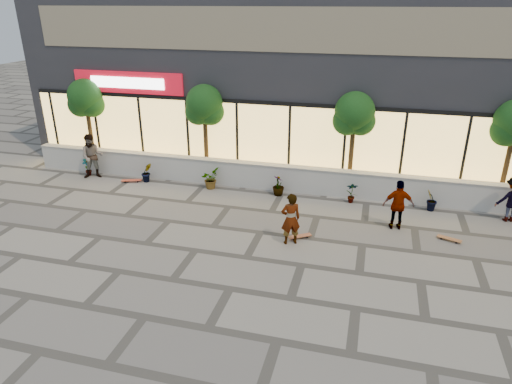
% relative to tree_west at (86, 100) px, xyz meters
% --- Properties ---
extents(ground, '(80.00, 80.00, 0.00)m').
position_rel_tree_west_xyz_m(ground, '(9.00, -7.70, -2.99)').
color(ground, gray).
rests_on(ground, ground).
extents(planter_wall, '(22.00, 0.42, 1.04)m').
position_rel_tree_west_xyz_m(planter_wall, '(9.00, -0.70, -2.46)').
color(planter_wall, beige).
rests_on(planter_wall, ground).
extents(retail_building, '(24.00, 9.17, 8.50)m').
position_rel_tree_west_xyz_m(retail_building, '(9.00, 4.79, 1.26)').
color(retail_building, '#27282D').
rests_on(retail_building, ground).
extents(shrub_a, '(0.43, 0.29, 0.81)m').
position_rel_tree_west_xyz_m(shrub_a, '(0.50, -1.25, -2.58)').
color(shrub_a, '#183E13').
rests_on(shrub_a, ground).
extents(shrub_b, '(0.57, 0.57, 0.81)m').
position_rel_tree_west_xyz_m(shrub_b, '(3.30, -1.25, -2.58)').
color(shrub_b, '#183E13').
rests_on(shrub_b, ground).
extents(shrub_c, '(0.68, 0.77, 0.81)m').
position_rel_tree_west_xyz_m(shrub_c, '(6.10, -1.25, -2.58)').
color(shrub_c, '#183E13').
rests_on(shrub_c, ground).
extents(shrub_d, '(0.64, 0.64, 0.81)m').
position_rel_tree_west_xyz_m(shrub_d, '(8.90, -1.25, -2.58)').
color(shrub_d, '#183E13').
rests_on(shrub_d, ground).
extents(shrub_e, '(0.46, 0.35, 0.81)m').
position_rel_tree_west_xyz_m(shrub_e, '(11.70, -1.25, -2.58)').
color(shrub_e, '#183E13').
rests_on(shrub_e, ground).
extents(shrub_f, '(0.55, 0.57, 0.81)m').
position_rel_tree_west_xyz_m(shrub_f, '(14.50, -1.25, -2.58)').
color(shrub_f, '#183E13').
rests_on(shrub_f, ground).
extents(tree_west, '(1.60, 1.50, 3.92)m').
position_rel_tree_west_xyz_m(tree_west, '(0.00, 0.00, 0.00)').
color(tree_west, '#433218').
rests_on(tree_west, ground).
extents(tree_midwest, '(1.60, 1.50, 3.92)m').
position_rel_tree_west_xyz_m(tree_midwest, '(5.50, 0.00, 0.00)').
color(tree_midwest, '#433218').
rests_on(tree_midwest, ground).
extents(tree_mideast, '(1.60, 1.50, 3.92)m').
position_rel_tree_west_xyz_m(tree_mideast, '(11.50, 0.00, 0.00)').
color(tree_mideast, '#433218').
rests_on(tree_mideast, ground).
extents(skater_center, '(0.73, 0.63, 1.68)m').
position_rel_tree_west_xyz_m(skater_center, '(10.07, -4.88, -2.15)').
color(skater_center, silver).
rests_on(skater_center, ground).
extents(skater_left, '(1.14, 1.04, 1.90)m').
position_rel_tree_west_xyz_m(skater_left, '(0.92, -1.40, -2.04)').
color(skater_left, '#978B61').
rests_on(skater_left, ground).
extents(skater_right_near, '(1.04, 0.55, 1.70)m').
position_rel_tree_west_xyz_m(skater_right_near, '(13.28, -2.99, -2.14)').
color(skater_right_near, white).
rests_on(skater_right_near, ground).
extents(skater_right_far, '(1.14, 0.80, 1.60)m').
position_rel_tree_west_xyz_m(skater_right_far, '(17.02, -1.40, -2.19)').
color(skater_right_far, maroon).
rests_on(skater_right_far, ground).
extents(skateboard_center, '(0.75, 0.59, 0.09)m').
position_rel_tree_west_xyz_m(skateboard_center, '(10.31, -4.50, -2.91)').
color(skateboard_center, '#995032').
rests_on(skateboard_center, ground).
extents(skateboard_left, '(0.85, 0.50, 0.10)m').
position_rel_tree_west_xyz_m(skateboard_left, '(2.70, -1.50, -2.90)').
color(skateboard_left, '#D64428').
rests_on(skateboard_left, ground).
extents(skateboard_right_near, '(0.76, 0.43, 0.09)m').
position_rel_tree_west_xyz_m(skateboard_right_near, '(14.91, -3.45, -2.91)').
color(skateboard_right_near, brown).
rests_on(skateboard_right_near, ground).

